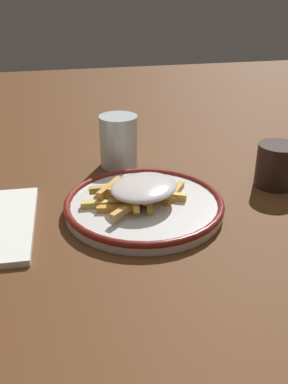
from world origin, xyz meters
TOP-DOWN VIEW (x-y plane):
  - ground_plane at (0.00, 0.00)m, footprint 2.60×2.60m
  - plate at (0.00, 0.00)m, footprint 0.28×0.28m
  - fries_heap at (-0.00, 0.00)m, footprint 0.19×0.16m
  - water_glass at (-0.01, 0.21)m, footprint 0.08×0.08m
  - coffee_mug at (0.27, 0.05)m, footprint 0.11×0.08m

SIDE VIEW (x-z plane):
  - ground_plane at x=0.00m, z-range 0.00..0.00m
  - plate at x=0.00m, z-range 0.00..0.02m
  - fries_heap at x=0.00m, z-range 0.02..0.06m
  - coffee_mug at x=0.27m, z-range 0.00..0.08m
  - water_glass at x=-0.01m, z-range 0.00..0.11m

